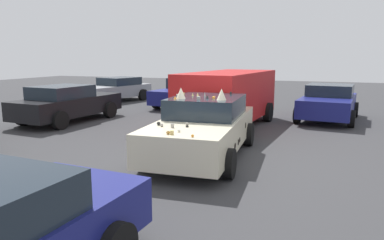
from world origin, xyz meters
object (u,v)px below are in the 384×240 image
(parked_van_far_left, at_px, (229,95))
(parked_sedan_row_back_far, at_px, (116,89))
(parked_sedan_behind_left, at_px, (328,102))
(parked_sedan_near_right, at_px, (67,103))
(parked_sedan_far_right, at_px, (187,92))
(art_car_decorated, at_px, (204,127))

(parked_van_far_left, bearing_deg, parked_sedan_row_back_far, 64.15)
(parked_sedan_behind_left, relative_size, parked_sedan_near_right, 0.93)
(parked_van_far_left, height_order, parked_sedan_row_back_far, parked_van_far_left)
(parked_sedan_near_right, relative_size, parked_sedan_row_back_far, 1.01)
(parked_sedan_row_back_far, xyz_separation_m, parked_sedan_far_right, (-0.33, -4.38, 0.03))
(parked_van_far_left, relative_size, parked_sedan_near_right, 1.17)
(parked_sedan_near_right, bearing_deg, parked_sedan_far_right, -20.29)
(art_car_decorated, xyz_separation_m, parked_van_far_left, (4.05, 0.42, 0.36))
(parked_sedan_far_right, bearing_deg, parked_sedan_row_back_far, -87.68)
(parked_sedan_behind_left, distance_m, parked_sedan_near_right, 10.11)
(parked_sedan_near_right, distance_m, parked_sedan_row_back_far, 6.31)
(art_car_decorated, bearing_deg, parked_sedan_row_back_far, -140.77)
(parked_sedan_behind_left, bearing_deg, parked_sedan_row_back_far, -94.40)
(parked_sedan_behind_left, bearing_deg, parked_sedan_far_right, -98.72)
(parked_van_far_left, relative_size, parked_sedan_behind_left, 1.26)
(parked_sedan_near_right, height_order, parked_sedan_far_right, parked_sedan_far_right)
(parked_van_far_left, height_order, parked_sedan_far_right, parked_van_far_left)
(parked_van_far_left, distance_m, parked_sedan_behind_left, 4.25)
(parked_van_far_left, bearing_deg, parked_sedan_near_right, 108.61)
(parked_sedan_behind_left, height_order, parked_sedan_row_back_far, parked_sedan_behind_left)
(parked_sedan_far_right, bearing_deg, parked_sedan_behind_left, 81.21)
(art_car_decorated, xyz_separation_m, parked_sedan_far_right, (8.45, 3.71, -0.03))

